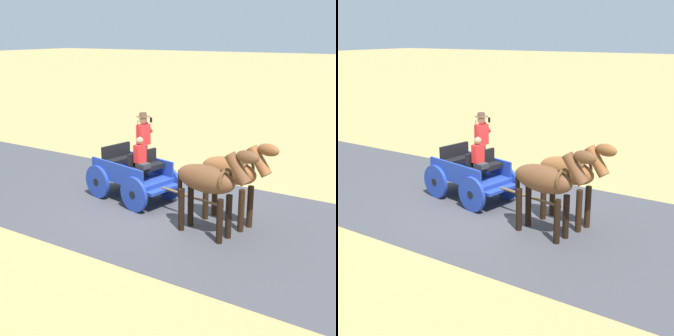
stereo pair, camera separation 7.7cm
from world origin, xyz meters
TOP-DOWN VIEW (x-y plane):
  - ground_plane at (0.00, 0.00)m, footprint 200.00×200.00m
  - road_surface at (0.00, 0.00)m, footprint 5.96×160.00m
  - horse_drawn_carriage at (-0.35, -0.66)m, footprint 1.87×4.51m
  - horse_near_side at (-0.18, 2.40)m, footprint 0.88×2.15m
  - horse_off_side at (0.69, 2.23)m, footprint 0.78×2.15m

SIDE VIEW (x-z plane):
  - ground_plane at x=0.00m, z-range 0.00..0.00m
  - road_surface at x=0.00m, z-range 0.00..0.01m
  - horse_drawn_carriage at x=-0.35m, z-range -0.43..2.07m
  - horse_near_side at x=-0.18m, z-range 0.22..2.43m
  - horse_off_side at x=0.69m, z-range 0.22..2.43m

